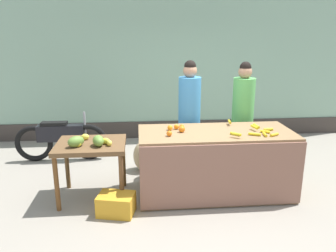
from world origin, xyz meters
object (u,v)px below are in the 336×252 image
at_px(vendor_woman_green_shirt, 242,118).
at_px(parked_motorcycle, 61,139).
at_px(produce_sack, 143,156).
at_px(vendor_woman_blue_shirt, 189,119).
at_px(produce_crate, 116,204).

bearing_deg(vendor_woman_green_shirt, parked_motorcycle, 166.72).
xyz_separation_m(parked_motorcycle, produce_sack, (1.43, -0.60, -0.16)).
relative_size(parked_motorcycle, produce_sack, 3.26).
bearing_deg(parked_motorcycle, produce_sack, -22.64).
bearing_deg(vendor_woman_blue_shirt, parked_motorcycle, 160.33).
height_order(produce_crate, produce_sack, produce_sack).
bearing_deg(produce_sack, produce_crate, -105.33).
height_order(vendor_woman_blue_shirt, produce_sack, vendor_woman_blue_shirt).
xyz_separation_m(parked_motorcycle, produce_crate, (1.06, -1.94, -0.27)).
bearing_deg(vendor_woman_green_shirt, vendor_woman_blue_shirt, -176.25).
height_order(vendor_woman_blue_shirt, parked_motorcycle, vendor_woman_blue_shirt).
bearing_deg(vendor_woman_blue_shirt, vendor_woman_green_shirt, 3.75).
height_order(vendor_woman_green_shirt, produce_sack, vendor_woman_green_shirt).
relative_size(vendor_woman_green_shirt, parked_motorcycle, 1.11).
height_order(parked_motorcycle, produce_sack, parked_motorcycle).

